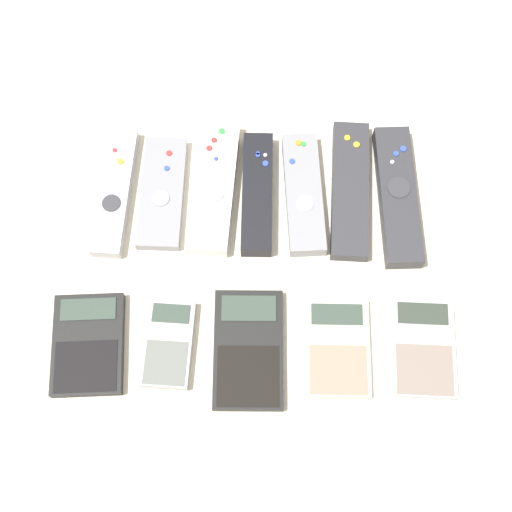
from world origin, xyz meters
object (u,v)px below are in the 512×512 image
object	(u,v)px
remote_3	(260,194)
calculator_1	(169,344)
remote_1	(162,193)
calculator_2	(248,349)
calculator_0	(88,344)
remote_2	(214,187)
remote_0	(115,192)
calculator_3	(337,348)
remote_6	(397,196)
remote_5	(350,190)
calculator_4	(423,347)
remote_4	(303,194)

from	to	relation	value
remote_3	calculator_1	size ratio (longest dim) A/B	1.53
remote_1	calculator_2	distance (m)	0.25
calculator_0	calculator_2	xyz separation A→B (m)	(0.20, -0.00, -0.00)
remote_2	calculator_2	xyz separation A→B (m)	(0.05, -0.23, -0.00)
remote_0	calculator_3	bearing A→B (deg)	-32.12
remote_0	remote_2	size ratio (longest dim) A/B	0.96
calculator_0	remote_3	bearing A→B (deg)	41.51
calculator_0	calculator_3	world-z (taller)	calculator_0
remote_0	calculator_0	size ratio (longest dim) A/B	1.41
remote_2	remote_0	bearing A→B (deg)	-172.49
remote_6	calculator_0	size ratio (longest dim) A/B	1.52
remote_5	calculator_0	world-z (taller)	remote_5
remote_5	calculator_4	distance (m)	0.24
calculator_0	calculator_2	size ratio (longest dim) A/B	0.87
remote_4	calculator_0	xyz separation A→B (m)	(-0.28, -0.22, -0.00)
remote_0	remote_6	distance (m)	0.39
remote_0	calculator_3	xyz separation A→B (m)	(0.30, -0.21, -0.00)
calculator_1	calculator_3	world-z (taller)	calculator_1
calculator_2	remote_4	bearing A→B (deg)	71.34
remote_0	remote_3	bearing A→B (deg)	2.90
remote_5	calculator_1	bearing A→B (deg)	-134.76
remote_5	calculator_4	world-z (taller)	remote_5
remote_4	calculator_4	world-z (taller)	remote_4
remote_0	remote_4	world-z (taller)	remote_4
remote_6	calculator_0	xyz separation A→B (m)	(-0.40, -0.21, -0.00)
remote_2	remote_5	xyz separation A→B (m)	(0.19, -0.00, -0.00)
remote_4	remote_1	bearing A→B (deg)	176.27
calculator_1	calculator_2	distance (m)	0.10
remote_5	remote_6	bearing A→B (deg)	-6.10
remote_2	calculator_1	distance (m)	0.23
remote_3	remote_4	size ratio (longest dim) A/B	0.98
remote_1	remote_5	world-z (taller)	remote_5
remote_6	remote_0	bearing A→B (deg)	177.14
remote_3	calculator_1	distance (m)	0.24
remote_3	calculator_4	distance (m)	0.30
remote_5	calculator_3	size ratio (longest dim) A/B	1.62
calculator_0	calculator_2	distance (m)	0.20
calculator_3	calculator_4	size ratio (longest dim) A/B	0.97
remote_0	calculator_4	world-z (taller)	remote_0
remote_2	calculator_1	bearing A→B (deg)	-98.93
calculator_0	calculator_3	bearing A→B (deg)	-2.99
remote_5	remote_1	bearing A→B (deg)	-175.91
remote_1	remote_5	bearing A→B (deg)	2.88
remote_4	remote_6	distance (m)	0.13
remote_3	remote_5	xyz separation A→B (m)	(0.12, 0.01, -0.00)
calculator_3	calculator_4	distance (m)	0.11
remote_4	calculator_4	distance (m)	0.26
remote_2	remote_4	world-z (taller)	remote_2
remote_3	calculator_3	size ratio (longest dim) A/B	1.39
remote_6	calculator_2	world-z (taller)	remote_6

